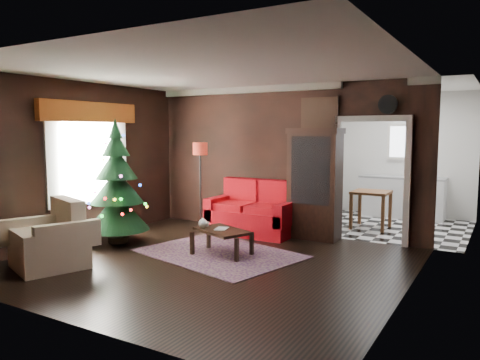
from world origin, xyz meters
The scene contains 26 objects.
floor centered at (0.00, 0.00, 0.00)m, with size 5.50×5.50×0.00m, color black.
ceiling centered at (0.00, 0.00, 2.80)m, with size 5.50×5.50×0.00m, color white.
wall_back centered at (0.00, 2.50, 1.40)m, with size 5.50×5.50×0.00m, color black.
wall_front centered at (0.00, -2.50, 1.40)m, with size 5.50×5.50×0.00m, color black.
wall_left centered at (-2.75, 0.00, 1.40)m, with size 5.50×5.50×0.00m, color black.
wall_right centered at (2.75, 0.00, 1.40)m, with size 5.50×5.50×0.00m, color black.
doorway centered at (1.70, 2.50, 1.05)m, with size 1.10×0.10×2.10m, color silver, non-canonical shape.
left_window centered at (-2.71, 0.20, 1.45)m, with size 0.05×1.60×1.40m, color white.
valance centered at (-2.63, 0.20, 2.27)m, with size 0.12×2.10×0.35m, color brown.
kitchen_floor centered at (1.70, 4.00, 0.00)m, with size 3.00×3.00×0.00m, color white.
kitchen_window centered at (1.70, 5.45, 1.70)m, with size 0.70×0.06×0.70m, color white.
rug centered at (-0.15, 0.51, 0.01)m, with size 2.40×1.75×0.01m, color #432F3D.
loveseat centered at (-0.40, 2.05, 0.50)m, with size 1.70×0.90×1.00m, color #870205, non-canonical shape.
curio_cabinet centered at (0.75, 2.27, 0.95)m, with size 0.90×0.45×1.90m, color black, non-canonical shape.
floor_lamp centered at (-1.36, 1.72, 0.83)m, with size 0.30×0.30×1.78m, color black, non-canonical shape.
christmas_tree centered at (-2.05, 0.22, 1.05)m, with size 1.08×1.08×2.06m, color black, non-canonical shape.
armchair centered at (-1.85, -1.32, 0.46)m, with size 0.95×0.95×0.97m, color tan, non-canonical shape.
coffee_table centered at (-0.07, 0.47, 0.21)m, with size 0.88×0.53×0.40m, color black, non-canonical shape.
teapot centered at (-0.39, 0.40, 0.49)m, with size 0.16×0.16×0.16m, color white, non-canonical shape.
cup_a centered at (-0.43, 0.51, 0.44)m, with size 0.08×0.08×0.07m, color white.
cup_b centered at (-0.43, 0.56, 0.44)m, with size 0.08×0.08×0.07m, color white.
book centered at (-0.17, 0.44, 0.53)m, with size 0.18×0.02×0.24m, color #837252.
wall_clock centered at (1.95, 2.45, 2.38)m, with size 0.32×0.32×0.06m, color white.
painting centered at (0.75, 2.46, 2.25)m, with size 0.62×0.05×0.52m, color tan.
kitchen_counter centered at (1.70, 5.20, 0.45)m, with size 1.80×0.60×0.90m, color silver.
kitchen_table centered at (1.40, 3.70, 0.38)m, with size 0.70×0.70×0.75m, color brown, non-canonical shape.
Camera 1 is at (3.73, -5.48, 1.93)m, focal length 34.48 mm.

